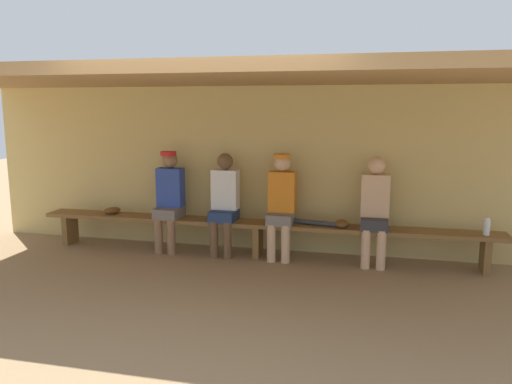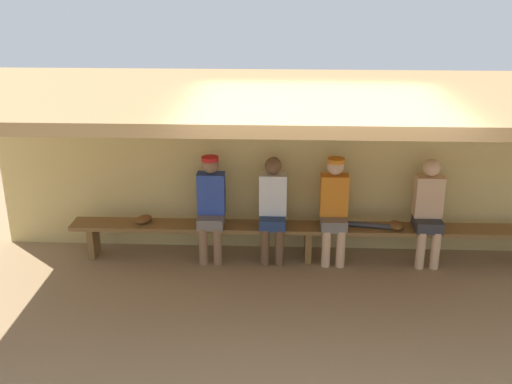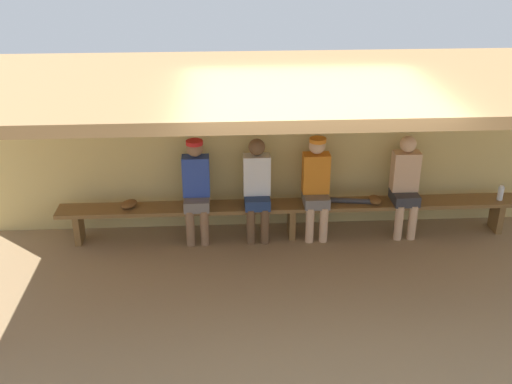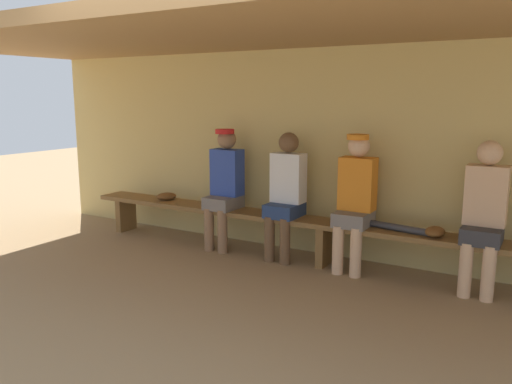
# 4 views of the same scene
# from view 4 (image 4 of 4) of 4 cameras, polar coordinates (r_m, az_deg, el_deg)

# --- Properties ---
(ground_plane) EXTENTS (24.00, 24.00, 0.00)m
(ground_plane) POSITION_cam_4_polar(r_m,az_deg,el_deg) (4.08, -1.25, -14.09)
(ground_plane) COLOR #937754
(back_wall) EXTENTS (8.00, 0.20, 2.20)m
(back_wall) POSITION_cam_4_polar(r_m,az_deg,el_deg) (5.54, 9.65, 4.20)
(back_wall) COLOR tan
(back_wall) RESTS_ON ground
(dugout_roof) EXTENTS (8.00, 2.80, 0.12)m
(dugout_roof) POSITION_cam_4_polar(r_m,az_deg,el_deg) (4.35, 3.71, 17.92)
(dugout_roof) COLOR #9E7547
(dugout_roof) RESTS_ON back_wall
(bench) EXTENTS (6.00, 0.36, 0.46)m
(bench) POSITION_cam_4_polar(r_m,az_deg,el_deg) (5.26, 7.65, -4.00)
(bench) COLOR brown
(bench) RESTS_ON ground
(player_near_post) EXTENTS (0.34, 0.42, 1.34)m
(player_near_post) POSITION_cam_4_polar(r_m,az_deg,el_deg) (4.83, 23.99, -1.97)
(player_near_post) COLOR #333338
(player_near_post) RESTS_ON ground
(player_leftmost) EXTENTS (0.34, 0.42, 1.34)m
(player_leftmost) POSITION_cam_4_polar(r_m,az_deg,el_deg) (5.08, 10.94, -0.47)
(player_leftmost) COLOR slate
(player_leftmost) RESTS_ON ground
(player_rightmost) EXTENTS (0.34, 0.42, 1.34)m
(player_rightmost) POSITION_cam_4_polar(r_m,az_deg,el_deg) (5.37, 3.32, 0.13)
(player_rightmost) COLOR navy
(player_rightmost) RESTS_ON ground
(player_in_red) EXTENTS (0.34, 0.42, 1.34)m
(player_in_red) POSITION_cam_4_polar(r_m,az_deg,el_deg) (5.75, -3.52, 1.01)
(player_in_red) COLOR slate
(player_in_red) RESTS_ON ground
(baseball_glove_tan) EXTENTS (0.28, 0.29, 0.09)m
(baseball_glove_tan) POSITION_cam_4_polar(r_m,az_deg,el_deg) (6.33, -9.91, -0.47)
(baseball_glove_tan) COLOR brown
(baseball_glove_tan) RESTS_ON bench
(baseball_glove_dark_brown) EXTENTS (0.18, 0.24, 0.09)m
(baseball_glove_dark_brown) POSITION_cam_4_polar(r_m,az_deg,el_deg) (4.90, 19.24, -4.17)
(baseball_glove_dark_brown) COLOR brown
(baseball_glove_dark_brown) RESTS_ON bench
(baseball_bat) EXTENTS (0.88, 0.21, 0.07)m
(baseball_bat) POSITION_cam_4_polar(r_m,az_deg,el_deg) (5.03, 14.31, -3.66)
(baseball_bat) COLOR #333338
(baseball_bat) RESTS_ON bench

